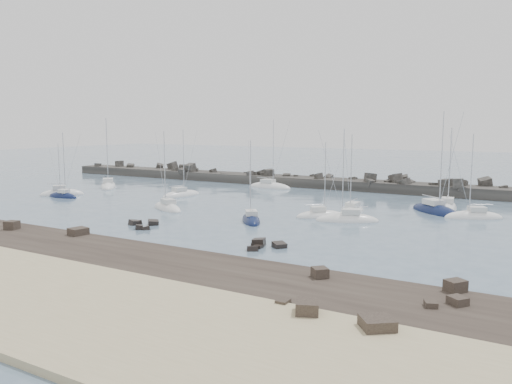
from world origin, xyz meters
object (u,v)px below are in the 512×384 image
sailboat_6 (352,213)px  sailboat_14 (251,220)px  sailboat_4 (270,187)px  sailboat_5 (167,208)px  sailboat_7 (320,216)px  sailboat_1 (108,187)px  sailboat_13 (474,217)px  sailboat_0 (62,194)px  sailboat_9 (347,220)px  sailboat_10 (447,208)px  sailboat_3 (181,195)px  sailboat_2 (63,197)px  sailboat_8 (435,212)px

sailboat_6 → sailboat_14: bearing=-128.5°
sailboat_4 → sailboat_5: sailboat_4 is taller
sailboat_5 → sailboat_7: sailboat_5 is taller
sailboat_1 → sailboat_4: (27.93, 15.41, -0.02)m
sailboat_1 → sailboat_6: 51.74m
sailboat_7 → sailboat_13: 20.15m
sailboat_0 → sailboat_9: (51.73, 1.80, -0.01)m
sailboat_10 → sailboat_3: bearing=-168.5°
sailboat_6 → sailboat_14: sailboat_6 is taller
sailboat_2 → sailboat_3: bearing=34.1°
sailboat_3 → sailboat_8: (41.29, 4.64, 0.01)m
sailboat_6 → sailboat_10: sailboat_10 is taller
sailboat_4 → sailboat_9: bearing=-45.7°
sailboat_0 → sailboat_4: size_ratio=0.83×
sailboat_5 → sailboat_8: sailboat_8 is taller
sailboat_3 → sailboat_4: 19.56m
sailboat_4 → sailboat_5: size_ratio=1.17×
sailboat_1 → sailboat_6: sailboat_1 is taller
sailboat_8 → sailboat_13: (5.19, -1.88, -0.01)m
sailboat_5 → sailboat_10: bearing=30.1°
sailboat_5 → sailboat_7: 22.38m
sailboat_2 → sailboat_6: sailboat_6 is taller
sailboat_10 → sailboat_2: bearing=-161.4°
sailboat_1 → sailboat_2: size_ratio=1.48×
sailboat_1 → sailboat_6: size_ratio=1.24×
sailboat_2 → sailboat_6: 48.83m
sailboat_1 → sailboat_14: (42.24, -16.22, -0.02)m
sailboat_4 → sailboat_13: size_ratio=1.19×
sailboat_9 → sailboat_3: bearing=166.9°
sailboat_1 → sailboat_9: sailboat_1 is taller
sailboat_5 → sailboat_8: bearing=25.7°
sailboat_0 → sailboat_2: sailboat_0 is taller
sailboat_4 → sailboat_8: sailboat_8 is taller
sailboat_4 → sailboat_14: 34.71m
sailboat_6 → sailboat_13: size_ratio=0.99×
sailboat_9 → sailboat_13: bearing=37.1°
sailboat_4 → sailboat_6: 30.89m
sailboat_4 → sailboat_7: (20.86, -24.53, -0.00)m
sailboat_0 → sailboat_8: size_ratio=0.79×
sailboat_2 → sailboat_1: bearing=104.6°
sailboat_5 → sailboat_6: (24.48, 9.95, -0.00)m
sailboat_1 → sailboat_8: size_ratio=0.97×
sailboat_5 → sailboat_2: bearing=178.3°
sailboat_6 → sailboat_8: bearing=33.7°
sailboat_3 → sailboat_10: 43.14m
sailboat_4 → sailboat_5: bearing=-91.7°
sailboat_3 → sailboat_10: (42.27, 8.60, 0.01)m
sailboat_10 → sailboat_14: sailboat_10 is taller
sailboat_8 → sailboat_0: bearing=-166.9°
sailboat_14 → sailboat_9: bearing=29.5°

